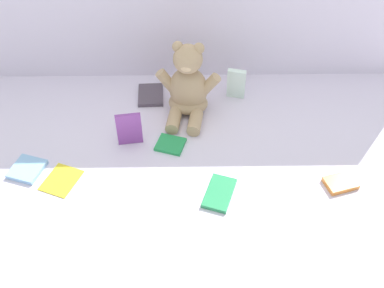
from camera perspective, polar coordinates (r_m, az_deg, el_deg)
The scene contains 10 objects.
ground_plane at distance 1.57m, azimuth 0.10°, elevation 0.02°, with size 3.20×3.20×0.00m, color silver.
teddy_bear at distance 1.63m, azimuth -0.52°, elevation 7.09°, with size 0.24×0.22×0.28m.
book_case_0 at distance 1.51m, azimuth -16.12°, elevation -4.35°, with size 0.10×0.12×0.01m, color yellow.
book_case_1 at distance 1.57m, azimuth -20.02°, elevation -2.99°, with size 0.10×0.10×0.02m, color #87BAE6.
book_case_2 at distance 1.76m, azimuth -5.22°, elevation 6.16°, with size 0.09×0.13×0.01m, color #504550.
book_case_3 at distance 1.51m, azimuth 18.19°, elevation -4.67°, with size 0.07×0.10×0.02m, color orange.
book_case_4 at distance 1.72m, azimuth 5.58°, elevation 7.55°, with size 0.07×0.02×0.13m, color white.
book_case_5 at distance 1.56m, azimuth -2.73°, elevation -0.05°, with size 0.08×0.09×0.01m, color #24964D.
book_case_6 at distance 1.42m, azimuth 3.47°, elevation -6.18°, with size 0.08×0.13×0.01m, color #2B8C54.
book_case_7 at distance 1.54m, azimuth -7.90°, elevation 1.89°, with size 0.08×0.01×0.12m, color #844096.
Camera 1 is at (-0.02, -1.10, 1.11)m, focal length 42.42 mm.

